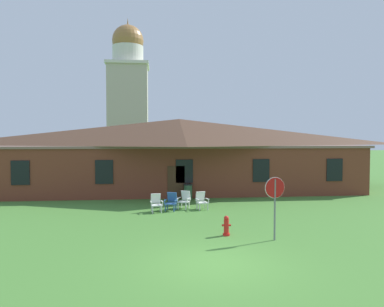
% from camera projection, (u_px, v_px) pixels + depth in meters
% --- Properties ---
extents(ground_plane, '(200.00, 200.00, 0.00)m').
position_uv_depth(ground_plane, '(216.00, 264.00, 11.11)').
color(ground_plane, '#477F33').
extents(brick_building, '(26.12, 10.40, 5.35)m').
position_uv_depth(brick_building, '(179.00, 153.00, 28.03)').
color(brick_building, brown).
rests_on(brick_building, ground).
extents(dome_tower, '(5.18, 5.18, 18.82)m').
position_uv_depth(dome_tower, '(128.00, 101.00, 45.28)').
color(dome_tower, '#BCB29E').
rests_on(dome_tower, ground).
extents(stop_sign, '(0.80, 0.15, 2.40)m').
position_uv_depth(stop_sign, '(275.00, 195.00, 13.64)').
color(stop_sign, slate).
rests_on(stop_sign, ground).
extents(lawn_chair_by_porch, '(0.70, 0.73, 0.96)m').
position_uv_depth(lawn_chair_by_porch, '(156.00, 203.00, 18.91)').
color(lawn_chair_by_porch, silver).
rests_on(lawn_chair_by_porch, ground).
extents(lawn_chair_near_door, '(0.75, 0.80, 0.96)m').
position_uv_depth(lawn_chair_near_door, '(171.00, 201.00, 19.34)').
color(lawn_chair_near_door, '#2D5693').
rests_on(lawn_chair_near_door, ground).
extents(lawn_chair_left_end, '(0.82, 0.85, 0.96)m').
position_uv_depth(lawn_chair_left_end, '(185.00, 199.00, 19.93)').
color(lawn_chair_left_end, silver).
rests_on(lawn_chair_left_end, ground).
extents(lawn_chair_middle, '(0.73, 0.78, 0.96)m').
position_uv_depth(lawn_chair_middle, '(201.00, 200.00, 19.65)').
color(lawn_chair_middle, silver).
rests_on(lawn_chair_middle, ground).
extents(fire_hydrant, '(0.36, 0.28, 0.79)m').
position_uv_depth(fire_hydrant, '(226.00, 226.00, 14.35)').
color(fire_hydrant, red).
rests_on(fire_hydrant, ground).
extents(trash_bin, '(0.56, 0.56, 0.98)m').
position_uv_depth(trash_bin, '(188.00, 191.00, 22.88)').
color(trash_bin, '#335638').
rests_on(trash_bin, ground).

